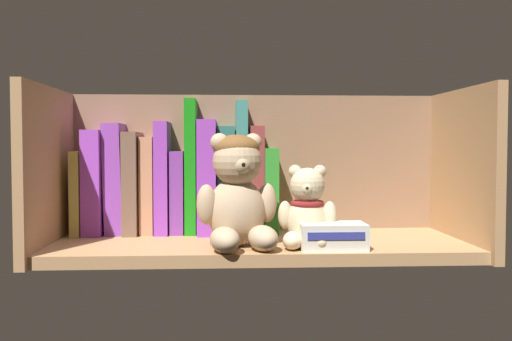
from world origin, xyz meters
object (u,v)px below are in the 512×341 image
Objects in this scene: book_5 at (164,177)px; teddy_bear_larger at (238,193)px; book_2 at (117,178)px; book_8 at (207,176)px; book_1 at (98,182)px; teddy_bear_smaller at (307,212)px; book_6 at (178,191)px; book_3 at (134,182)px; book_9 at (226,179)px; book_11 at (255,179)px; book_4 at (149,185)px; book_10 at (241,167)px; small_product_box at (332,236)px; book_0 at (83,192)px; book_12 at (269,190)px; book_7 at (192,166)px.

book_5 is 1.13× the size of teddy_bear_larger.
book_8 is (16.94, 0.00, 0.32)cm from book_2.
book_8 is at bearing 107.62° from teddy_bear_larger.
book_1 reaches higher than teddy_bear_smaller.
book_1 is 15.09cm from book_6.
book_3 is 0.94× the size of book_9.
book_2 is at bearing 153.29° from teddy_bear_smaller.
book_11 is (25.94, 0.00, -0.23)cm from book_2.
book_4 is at bearing 180.00° from book_6.
book_2 is 20.47cm from book_9.
book_10 reaches higher than book_9.
book_4 is at bearing 147.81° from small_product_box.
book_3 is 13.78cm from book_8.
book_6 is 0.73× the size of book_8.
teddy_bear_larger is at bearing -83.82° from book_9.
book_3 is at bearing 180.00° from book_6.
book_12 is (34.95, 0.00, 0.27)cm from book_0.
book_7 is (17.50, 0.00, 2.86)cm from book_1.
book_11 is 1.92× the size of small_product_box.
book_11 is 1.25× the size of book_12.
book_12 is at bearing 0.00° from book_11.
small_product_box is at bearing -60.22° from book_11.
book_4 is at bearing 180.00° from book_12.
book_7 is 26.71cm from teddy_bear_smaller.
book_8 is at bearing 0.00° from book_2.
book_0 is 32.27cm from book_11.
book_10 is 6.88cm from book_12.
book_0 is 33.17cm from teddy_bear_larger.
book_0 is 3.33cm from book_1.
book_10 is at bearing 0.00° from book_2.
book_0 is 12.33cm from book_4.
book_3 is at bearing 150.92° from teddy_bear_smaller.
small_product_box is at bearing -37.10° from teddy_bear_smaller.
book_6 is (11.44, 0.00, -2.53)cm from book_2.
book_3 is 0.76× the size of book_10.
teddy_bear_larger reaches higher than book_0.
small_product_box is (16.69, -19.61, -7.86)cm from book_9.
book_1 is 1.45× the size of teddy_bear_smaller.
teddy_bear_smaller is (16.60, -16.88, -4.85)cm from book_8.
teddy_bear_larger is at bearing -30.57° from book_0.
book_2 is at bearing 180.00° from book_7.
book_7 is at bearing 0.00° from book_4.
teddy_bear_smaller is at bearing -29.08° from book_3.
book_4 is at bearing 180.00° from book_7.
book_12 reaches higher than book_0.
book_2 is 1.02× the size of book_11.
book_2 is at bearing 0.00° from book_1.
book_6 is 1.16× the size of teddy_bear_smaller.
book_9 reaches higher than small_product_box.
book_0 is at bearing 149.43° from teddy_bear_larger.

